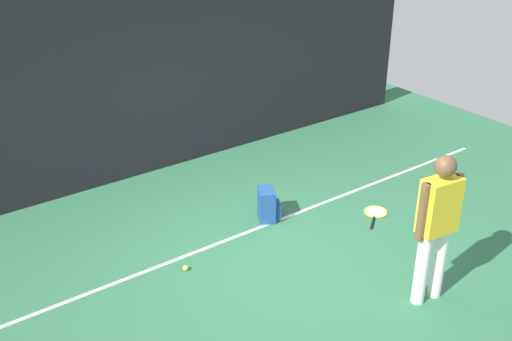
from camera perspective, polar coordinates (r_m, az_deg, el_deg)
ground_plane at (r=7.36m, az=1.85°, el=-8.12°), size 12.00×12.00×0.00m
back_fence at (r=9.03m, az=-9.85°, el=8.78°), size 10.00×0.10×2.99m
court_line at (r=7.80m, az=-1.11°, el=-5.90°), size 9.00×0.05×0.00m
tennis_player at (r=6.45m, az=16.62°, el=-4.60°), size 0.53×0.27×1.70m
tennis_racket at (r=8.37m, az=11.14°, el=-3.92°), size 0.60×0.51×0.03m
backpack at (r=8.00m, az=1.11°, el=-3.27°), size 0.37×0.36×0.44m
tennis_ball_near_player at (r=7.16m, az=-6.63°, el=-9.08°), size 0.07×0.07×0.07m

